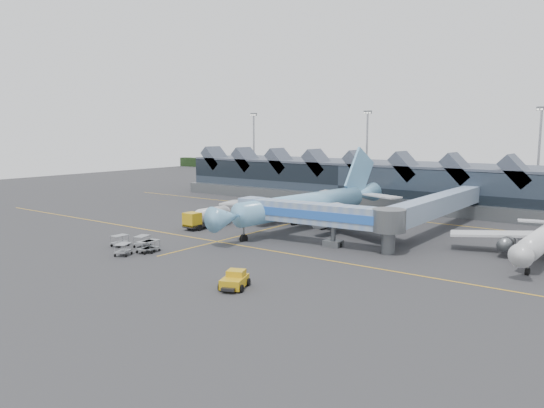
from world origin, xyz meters
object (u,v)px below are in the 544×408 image
Objects in this scene: main_airliner at (309,204)px; fuel_truck at (208,216)px; pushback_tug at (235,280)px; jet_bridge at (327,216)px.

main_airliner reaches higher than fuel_truck.
pushback_tug is at bearing -40.65° from fuel_truck.
jet_bridge is 5.80× the size of pushback_tug.
jet_bridge is at bearing 0.05° from fuel_truck.
main_airliner is 37.82m from pushback_tug.
pushback_tug is at bearing -87.25° from jet_bridge.
jet_bridge is at bearing 74.75° from pushback_tug.
jet_bridge is 24.65m from pushback_tug.
fuel_truck is at bearing 174.40° from jet_bridge.
main_airliner is at bearing 88.31° from pushback_tug.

